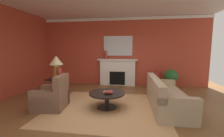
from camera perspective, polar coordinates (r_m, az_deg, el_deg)
ground_plane at (r=4.32m, az=-0.87°, el=-15.05°), size 9.28×9.28×0.00m
wall_fireplace at (r=6.95m, az=3.13°, el=6.47°), size 7.74×0.12×3.09m
wall_window at (r=6.03m, az=-36.93°, el=4.91°), size 0.12×6.43×3.09m
crown_moulding at (r=7.00m, az=3.15°, el=18.53°), size 7.74×0.08×0.12m
area_rug at (r=4.35m, az=-1.97°, el=-14.80°), size 3.20×2.78×0.01m
fireplace at (r=6.83m, az=2.15°, el=-1.70°), size 1.80×0.35×1.22m
mantel_mirror at (r=6.87m, az=2.31°, el=8.67°), size 1.31×0.04×0.89m
sofa at (r=4.50m, az=19.92°, el=-10.52°), size 0.96×2.12×0.85m
armchair_near_window at (r=4.52m, az=-22.01°, el=-10.42°), size 0.89×0.89×0.95m
coffee_table at (r=4.24m, az=-1.99°, el=-10.67°), size 1.00×1.00×0.45m
side_table at (r=5.28m, az=-20.26°, el=-6.76°), size 0.56×0.56×0.70m
table_lamp at (r=5.15m, az=-20.67°, el=2.18°), size 0.44×0.44×0.75m
vase_mantel_left at (r=6.79m, az=-2.50°, el=5.29°), size 0.14×0.14×0.38m
vase_on_side_table at (r=5.02m, az=-19.66°, el=-1.80°), size 0.15×0.15×0.37m
vase_tall_corner at (r=6.60m, az=16.37°, el=-4.17°), size 0.36×0.36×0.73m
book_red_cover at (r=4.18m, az=-1.52°, el=-8.99°), size 0.25×0.15×0.04m
book_art_folio at (r=4.05m, az=-1.39°, el=-8.97°), size 0.23×0.20×0.03m
potted_plant at (r=6.58m, az=21.72°, el=-3.29°), size 0.56×0.56×0.83m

